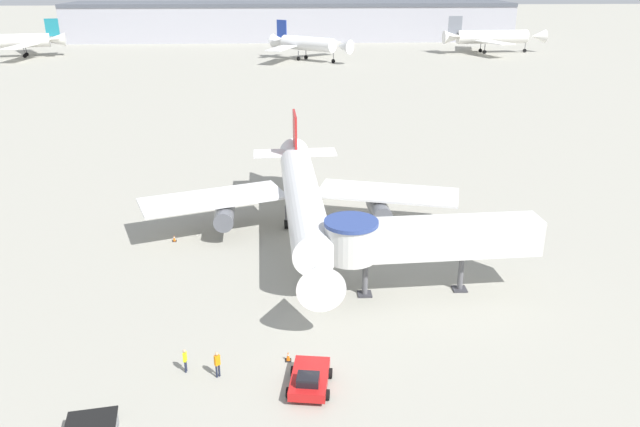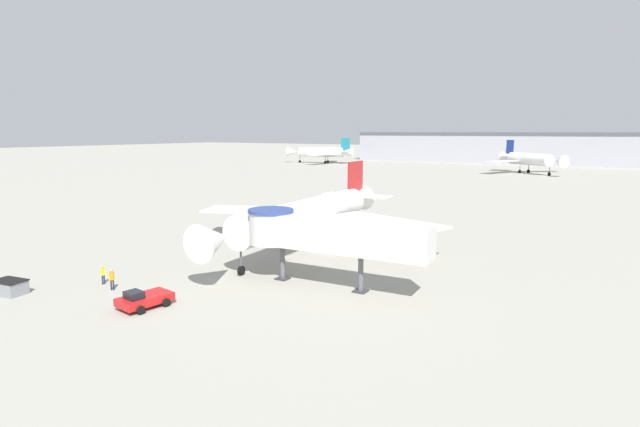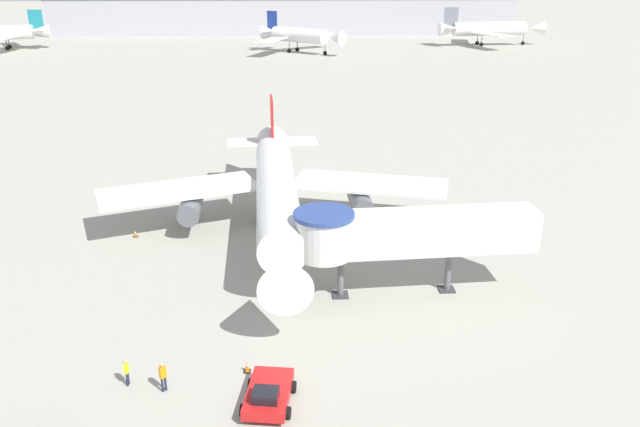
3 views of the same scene
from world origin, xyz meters
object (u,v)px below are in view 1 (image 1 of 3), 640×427
Objects in this scene: traffic_cone_starboard_wing at (430,231)px; background_jet_teal_tail at (17,41)px; background_jet_blue_tail at (307,43)px; background_jet_gray_tail at (490,37)px; main_airplane at (303,198)px; ground_crew_marshaller at (217,363)px; traffic_cone_near_nose at (288,356)px; pushback_tug_red at (310,379)px; jet_bridge at (417,238)px; traffic_cone_port_wing at (174,238)px; ground_crew_wing_walker at (185,359)px.

background_jet_teal_tail is at bearing 124.37° from traffic_cone_starboard_wing.
background_jet_blue_tail is 56.76m from background_jet_gray_tail.
traffic_cone_starboard_wing is (12.19, 0.08, -3.62)m from main_airplane.
background_jet_gray_tail is at bearing 30.52° from ground_crew_marshaller.
traffic_cone_near_nose is at bearing -17.91° from ground_crew_marshaller.
pushback_tug_red is 0.17× the size of background_jet_blue_tail.
jet_bridge is 15.00m from pushback_tug_red.
main_airplane is 153.23m from background_jet_teal_tail.
traffic_cone_near_nose is at bearing 122.02° from pushback_tug_red.
ground_crew_marshaller is 0.06× the size of background_jet_teal_tail.
traffic_cone_starboard_wing is (12.37, 23.01, -0.36)m from pushback_tug_red.
main_airplane is at bearing 123.34° from jet_bridge.
background_jet_teal_tail reaches higher than jet_bridge.
background_jet_teal_tail is (-65.90, 132.36, 4.29)m from traffic_cone_port_wing.
background_jet_teal_tail is at bearing 87.46° from background_jet_gray_tail.
ground_crew_wing_walker is 169.51m from background_jet_gray_tail.
jet_bridge is 24.99× the size of traffic_cone_near_nose.
traffic_cone_port_wing is 152.85m from background_jet_gray_tail.
pushback_tug_red is 3.21m from traffic_cone_near_nose.
pushback_tug_red is 168.51m from background_jet_gray_tail.
background_jet_teal_tail is at bearing 117.75° from jet_bridge.
background_jet_teal_tail is (-86.38, 143.21, -0.04)m from jet_bridge.
ground_crew_wing_walker is at bearing 152.97° from background_jet_gray_tail.
traffic_cone_port_wing is at bearing 125.97° from pushback_tug_red.
background_jet_blue_tail is (16.04, 121.81, 4.26)m from traffic_cone_port_wing.
ground_crew_wing_walker reaches higher than pushback_tug_red.
ground_crew_marshaller is 1.10× the size of ground_crew_wing_walker.
traffic_cone_port_wing is at bearing 17.41° from ground_crew_wing_walker.
ground_crew_marshaller is (-4.37, -1.50, 0.72)m from traffic_cone_near_nose.
pushback_tug_red is 8.02m from ground_crew_wing_walker.
traffic_cone_near_nose reaches higher than traffic_cone_starboard_wing.
traffic_cone_port_wing is at bearing 148.74° from jet_bridge.
background_jet_gray_tail reaches higher than background_jet_teal_tail.
main_airplane reaches higher than jet_bridge.
background_jet_gray_tail is at bearing -17.31° from ground_crew_wing_walker.
ground_crew_marshaller is at bearing 174.09° from pushback_tug_red.
background_jet_blue_tail is (11.91, 142.26, 3.61)m from ground_crew_wing_walker.
traffic_cone_port_wing is 0.93× the size of traffic_cone_near_nose.
jet_bridge is at bearing -108.37° from traffic_cone_starboard_wing.
main_airplane is 12.60m from traffic_cone_port_wing.
traffic_cone_port_wing is 0.34× the size of ground_crew_marshaller.
traffic_cone_starboard_wing is at bearing 69.85° from pushback_tug_red.
background_jet_blue_tail is at bearing 93.88° from traffic_cone_starboard_wing.
background_jet_gray_tail is at bearing 63.81° from main_airplane.
ground_crew_marshaller is at bearing -129.87° from traffic_cone_starboard_wing.
ground_crew_wing_walker is (-7.75, 2.04, 0.29)m from pushback_tug_red.
background_jet_blue_tail is (3.97, 121.37, 0.64)m from main_airplane.
background_jet_gray_tail reaches higher than pushback_tug_red.
pushback_tug_red is 6.15× the size of traffic_cone_near_nose.
pushback_tug_red is 6.63× the size of traffic_cone_port_wing.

